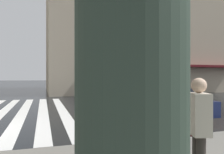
# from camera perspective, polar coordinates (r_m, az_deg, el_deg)

# --- Properties ---
(haussmann_block_corner) EXTENTS (18.47, 24.39, 22.20)m
(haussmann_block_corner) POSITION_cam_1_polar(r_m,az_deg,el_deg) (33.54, 5.88, 15.68)
(haussmann_block_corner) COLOR tan
(haussmann_block_corner) RESTS_ON ground_plane
(billboard_column) EXTENTS (1.27, 1.27, 3.42)m
(billboard_column) POSITION_cam_1_polar(r_m,az_deg,el_deg) (2.42, 4.88, 1.37)
(billboard_column) COLOR #28382D
(billboard_column) RESTS_ON sidewalk_pavement
(car_navy) EXTENTS (1.85, 4.10, 1.41)m
(car_navy) POSITION_cam_1_polar(r_m,az_deg,el_deg) (8.80, 12.49, -7.04)
(car_navy) COLOR navy
(car_navy) RESTS_ON ground_plane
(pedestrian_far_down_pavement) EXTENTS (0.65, 0.39, 1.68)m
(pedestrian_far_down_pavement) POSITION_cam_1_polar(r_m,az_deg,el_deg) (3.55, 21.18, -11.57)
(pedestrian_far_down_pavement) COLOR beige
(pedestrian_far_down_pavement) RESTS_ON sidewalk_pavement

